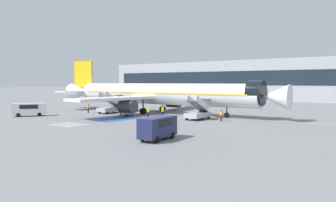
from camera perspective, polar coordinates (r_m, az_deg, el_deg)
ground_plane at (r=57.39m, az=-0.84°, el=-2.33°), size 600.00×600.00×0.00m
apron_leadline_yellow at (r=58.82m, az=-1.24°, el=-2.19°), size 80.26×3.54×0.01m
apron_stand_patch_blue at (r=50.55m, az=-8.89°, el=-3.14°), size 4.16×8.03×0.01m
apron_walkway_bar_0 at (r=46.98m, az=-18.28°, el=-3.76°), size 0.44×3.60×0.01m
apron_walkway_bar_1 at (r=46.02m, az=-17.42°, el=-3.89°), size 0.44×3.60×0.01m
apron_walkway_bar_2 at (r=45.06m, az=-16.51°, el=-4.03°), size 0.44×3.60×0.01m
apron_walkway_bar_3 at (r=44.12m, az=-15.56°, el=-4.17°), size 0.44×3.60×0.01m
airliner at (r=58.94m, az=-1.73°, el=1.23°), size 46.18×33.20×10.02m
boarding_stairs_forward at (r=49.73m, az=5.26°, el=-2.10°), size 2.40×5.31×3.86m
boarding_stairs_aft at (r=60.52m, az=-10.02°, el=-1.14°), size 2.40×5.31×4.08m
fuel_tanker at (r=84.44m, az=4.08°, el=0.76°), size 9.02×2.83×3.68m
service_van_0 at (r=32.04m, az=-1.80°, el=-4.43°), size 2.12×4.69×2.26m
service_van_1 at (r=58.80m, az=-22.99°, el=-1.21°), size 4.53×5.24×2.13m
baggage_cart at (r=55.99m, az=-7.21°, el=-2.24°), size 2.92×2.17×0.87m
ground_crew_0 at (r=47.85m, az=9.27°, el=-2.33°), size 0.47×0.32×1.71m
ground_crew_1 at (r=52.76m, az=-0.94°, el=-1.67°), size 0.47×0.46×1.84m
ground_crew_2 at (r=61.45m, az=-13.73°, el=-1.04°), size 0.48×0.34×1.86m
ground_crew_3 at (r=52.74m, az=-3.50°, el=-1.72°), size 0.49×0.42×1.77m
terminal_building at (r=105.48m, az=21.85°, el=3.43°), size 138.02×12.10×12.53m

